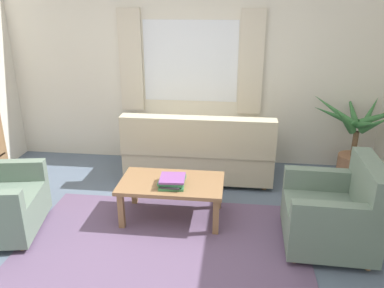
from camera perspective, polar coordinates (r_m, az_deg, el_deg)
ground_plane at (r=3.90m, az=-4.24°, el=-14.73°), size 6.24×6.24×0.00m
wall_back at (r=5.50m, az=-0.15°, el=10.64°), size 5.32×0.12×2.60m
window_with_curtains at (r=5.39m, az=-0.26°, el=12.05°), size 1.98×0.07×1.40m
area_rug at (r=3.90m, az=-4.25°, el=-14.66°), size 2.78×1.79×0.01m
couch at (r=5.06m, az=1.07°, el=-1.27°), size 1.90×0.82×0.92m
armchair_right at (r=3.96m, az=20.45°, el=-9.52°), size 0.84×0.86×0.88m
coffee_table at (r=4.14m, az=-3.00°, el=-6.27°), size 1.10×0.64×0.44m
book_stack_on_table at (r=4.01m, az=-2.95°, el=-5.53°), size 0.28×0.30×0.10m
potted_plant at (r=5.43m, az=22.85°, el=0.41°), size 1.28×1.14×1.09m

